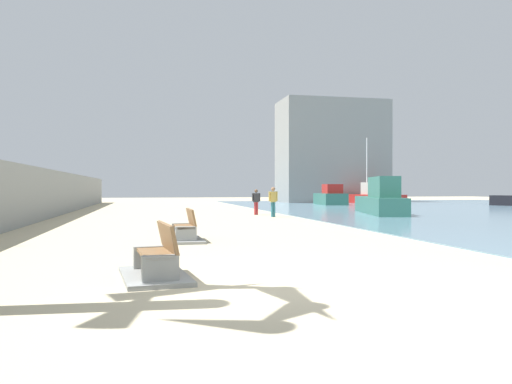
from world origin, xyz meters
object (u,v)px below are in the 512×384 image
(person_standing, at_px, (273,200))
(bench_far, at_px, (184,233))
(boat_far_right, at_px, (372,196))
(boat_far_left, at_px, (331,197))
(person_walking, at_px, (256,200))
(bench_near, at_px, (156,265))
(boat_mid_bay, at_px, (380,200))

(person_standing, bearing_deg, bench_far, -116.34)
(person_standing, xyz_separation_m, boat_far_right, (16.05, 21.08, -0.14))
(boat_far_left, bearing_deg, person_walking, -124.87)
(person_standing, bearing_deg, bench_near, -110.67)
(boat_far_right, bearing_deg, person_standing, -127.28)
(bench_near, xyz_separation_m, boat_far_right, (22.72, 38.78, 0.60))
(bench_far, xyz_separation_m, person_standing, (5.73, 11.58, 0.74))
(person_standing, height_order, boat_far_right, boat_far_right)
(bench_far, distance_m, boat_far_right, 39.26)
(bench_far, height_order, person_standing, person_standing)
(boat_mid_bay, xyz_separation_m, boat_far_left, (3.06, 16.42, -0.08))
(boat_mid_bay, bearing_deg, boat_far_left, 79.44)
(bench_far, bearing_deg, boat_mid_bay, 44.92)
(person_standing, bearing_deg, boat_mid_bay, 9.54)
(bench_far, relative_size, boat_far_right, 0.26)
(bench_near, bearing_deg, boat_mid_bay, 53.95)
(person_standing, bearing_deg, boat_far_left, 60.08)
(boat_far_right, bearing_deg, boat_mid_bay, -114.29)
(person_walking, bearing_deg, boat_far_left, 55.13)
(bench_far, distance_m, boat_far_left, 33.22)
(person_walking, distance_m, boat_far_left, 18.48)
(person_walking, height_order, boat_far_left, boat_far_left)
(boat_mid_bay, bearing_deg, person_walking, 170.48)
(person_standing, distance_m, boat_mid_bay, 7.17)
(bench_near, xyz_separation_m, bench_far, (0.94, 6.12, 0.00))
(boat_mid_bay, bearing_deg, bench_near, -126.05)
(bench_near, distance_m, bench_far, 6.19)
(bench_far, distance_m, person_standing, 12.94)
(person_walking, xyz_separation_m, person_standing, (0.43, -2.45, 0.09))
(person_walking, xyz_separation_m, boat_far_left, (10.57, 15.16, -0.11))
(bench_far, xyz_separation_m, boat_far_right, (21.78, 32.66, 0.60))
(person_walking, bearing_deg, boat_far_right, 48.51)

